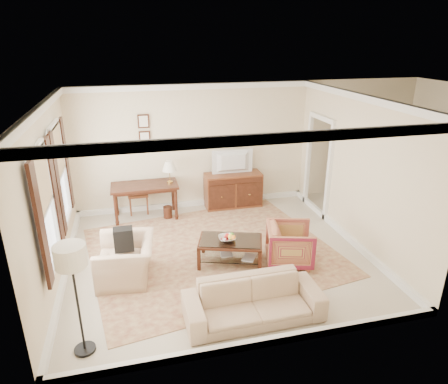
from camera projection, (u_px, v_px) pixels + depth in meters
name	position (u px, v px, depth m)	size (l,w,h in m)	color
room_shell	(217.00, 126.00, 6.65)	(5.51, 5.01, 2.91)	beige
annex_bedroom	(391.00, 195.00, 9.46)	(3.00, 2.70, 2.90)	beige
window_front	(45.00, 208.00, 5.75)	(0.12, 1.56, 1.80)	#CCB284
window_rear	(60.00, 174.00, 7.20)	(0.12, 1.56, 1.80)	#CCB284
doorway	(318.00, 167.00, 9.11)	(0.10, 1.12, 2.25)	white
rug	(212.00, 251.00, 7.68)	(4.41, 3.78, 0.01)	maroon
writing_desk	(145.00, 189.00, 8.87)	(1.46, 0.73, 0.80)	#452013
desk_chair	(138.00, 191.00, 9.21)	(0.45, 0.45, 1.05)	brown
desk_lamp	(170.00, 172.00, 8.87)	(0.32, 0.32, 0.50)	silver
framed_prints	(144.00, 129.00, 8.83)	(0.25, 0.04, 0.68)	#452013
sideboard	(233.00, 190.00, 9.59)	(1.35, 0.52, 0.83)	brown
tv	(234.00, 155.00, 9.26)	(0.93, 0.53, 0.12)	black
coffee_table	(230.00, 245.00, 7.16)	(1.27, 0.98, 0.48)	#452013
fruit_bowl	(227.00, 238.00, 7.07)	(0.42, 0.42, 0.10)	silver
book_a	(220.00, 253.00, 7.24)	(0.28, 0.04, 0.38)	brown
book_b	(243.00, 257.00, 7.14)	(0.28, 0.03, 0.38)	brown
striped_armchair	(290.00, 243.00, 7.14)	(0.80, 0.75, 0.82)	maroon
club_armchair	(125.00, 254.00, 6.68)	(1.07, 0.69, 0.93)	tan
backpack	(123.00, 237.00, 6.70)	(0.32, 0.22, 0.40)	black
sofa	(254.00, 295.00, 5.72)	(2.00, 0.58, 0.78)	tan
floor_lamp	(71.00, 264.00, 4.78)	(0.39, 0.39, 1.57)	black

